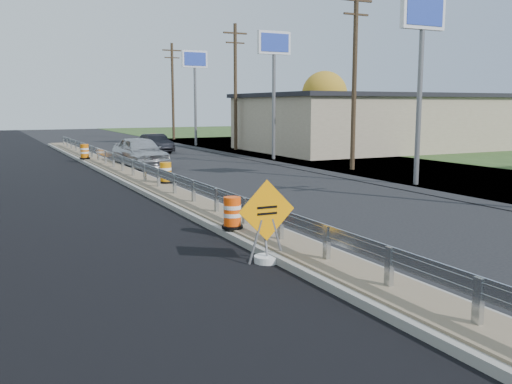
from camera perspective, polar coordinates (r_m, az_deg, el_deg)
name	(u,v)px	position (r m, az deg, el deg)	size (l,w,h in m)	color
ground	(217,219)	(17.32, -3.94, -2.68)	(140.00, 140.00, 0.00)	black
milled_overlay	(31,186)	(26.01, -21.60, 0.55)	(7.20, 120.00, 0.01)	black
median	(145,183)	(24.79, -11.03, 0.88)	(1.60, 55.00, 0.23)	gray
guardrail	(139,167)	(25.68, -11.67, 2.51)	(0.10, 46.15, 0.72)	silver
retail_building_near	(369,122)	(45.06, 11.25, 6.92)	(18.50, 12.50, 4.27)	tan
pylon_sign_south	(422,30)	(25.44, 16.29, 15.27)	(2.20, 0.30, 7.90)	slate
pylon_sign_mid	(274,55)	(36.09, 1.81, 13.55)	(2.20, 0.30, 7.90)	slate
pylon_sign_north	(195,68)	(48.85, -6.15, 12.23)	(2.20, 0.30, 7.90)	slate
utility_pole_smid	(354,75)	(30.58, 9.82, 11.42)	(1.90, 0.26, 9.40)	#473523
utility_pole_nmid	(235,85)	(43.61, -2.07, 10.68)	(1.90, 0.26, 9.40)	#473523
utility_pole_north	(173,90)	(57.60, -8.33, 10.11)	(1.90, 0.26, 9.40)	#473523
tree_far_yellow	(325,94)	(59.38, 6.87, 9.71)	(4.62, 4.62, 6.86)	#473523
caution_sign	(267,242)	(12.40, 1.08, -5.03)	(1.33, 0.55, 1.83)	white
barrel_median_near	(232,213)	(14.83, -2.39, -2.14)	(0.56, 0.56, 0.82)	black
barrel_median_mid	(166,173)	(23.74, -9.02, 1.88)	(0.58, 0.58, 0.85)	black
barrel_median_far	(85,152)	(35.57, -16.77, 3.87)	(0.60, 0.60, 0.88)	black
barrel_shoulder_far	(154,140)	(49.68, -10.17, 5.16)	(0.68, 0.68, 1.00)	black
car_silver	(140,152)	(32.31, -11.51, 3.96)	(2.00, 4.98, 1.70)	#B5B5BA
car_dark_mid	(156,143)	(42.26, -10.00, 4.83)	(1.41, 4.03, 1.33)	black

